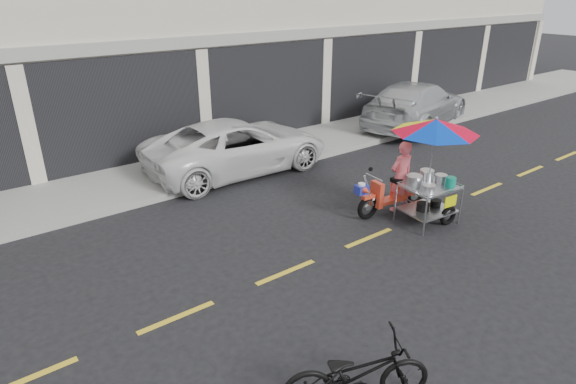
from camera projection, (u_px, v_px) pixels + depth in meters
ground at (369, 238)px, 9.26m from camera, size 90.00×90.00×0.00m
sidewalk at (224, 159)px, 13.26m from camera, size 45.00×3.00×0.15m
centerline at (369, 238)px, 9.26m from camera, size 42.00×0.10×0.01m
white_pickup at (238, 146)px, 12.37m from camera, size 4.89×2.35×1.35m
silver_pickup at (416, 104)px, 16.29m from camera, size 5.60×3.50×1.51m
near_bicycle at (357, 374)px, 5.43m from camera, size 1.79×1.33×0.90m
food_vendor_rig at (421, 154)px, 9.59m from camera, size 2.17×1.89×2.19m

